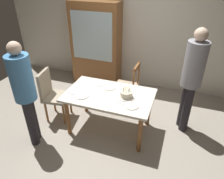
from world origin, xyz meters
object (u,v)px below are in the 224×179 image
birthday_cake (126,95)px  person_guest (192,76)px  plate_near_celebrant (82,96)px  chair_spindle_back (127,87)px  plate_far_side (109,87)px  person_celebrant (24,90)px  plate_near_guest (132,106)px  chair_upholstered (52,93)px  dining_table (109,99)px  china_cabinet (96,45)px

birthday_cake → person_guest: 1.07m
plate_near_celebrant → person_guest: person_guest is taller
chair_spindle_back → person_guest: 1.29m
plate_far_side → person_celebrant: (-0.99, -0.88, 0.24)m
chair_spindle_back → person_celebrant: size_ratio=0.56×
plate_near_guest → person_guest: (0.78, 0.68, 0.30)m
plate_near_celebrant → plate_near_guest: 0.82m
plate_far_side → chair_upholstered: (-1.03, -0.22, -0.20)m
dining_table → china_cabinet: (-0.89, 1.56, 0.32)m
chair_spindle_back → person_guest: size_ratio=0.53×
plate_near_celebrant → plate_near_guest: (0.82, 0.00, 0.00)m
birthday_cake → plate_near_guest: bearing=-55.3°
plate_near_celebrant → chair_spindle_back: size_ratio=0.23×
dining_table → chair_spindle_back: bearing=83.0°
dining_table → birthday_cake: bearing=1.9°
dining_table → plate_near_celebrant: 0.45m
dining_table → chair_upholstered: chair_upholstered is taller
person_guest → china_cabinet: china_cabinet is taller
plate_near_celebrant → chair_upholstered: 0.76m
chair_upholstered → china_cabinet: size_ratio=0.50×
birthday_cake → dining_table: bearing=-178.1°
plate_near_guest → china_cabinet: (-1.32, 1.75, 0.22)m
chair_spindle_back → plate_near_guest: bearing=-70.6°
person_guest → china_cabinet: (-2.10, 1.08, -0.08)m
plate_far_side → china_cabinet: bearing=121.0°
birthday_cake → person_guest: (0.93, 0.47, 0.26)m
chair_spindle_back → chair_upholstered: 1.43m
chair_spindle_back → china_cabinet: bearing=140.9°
chair_upholstered → china_cabinet: 1.64m
plate_near_celebrant → china_cabinet: size_ratio=0.12×
person_celebrant → person_guest: (2.27, 1.16, 0.06)m
birthday_cake → plate_far_side: bearing=152.3°
dining_table → birthday_cake: size_ratio=5.11×
person_celebrant → dining_table: bearing=32.7°
plate_far_side → plate_near_guest: bearing=-38.2°
person_guest → plate_near_celebrant: bearing=-157.2°
birthday_cake → person_guest: size_ratio=0.16×
birthday_cake → chair_spindle_back: bearing=104.5°
plate_far_side → china_cabinet: (-0.82, 1.36, 0.22)m
dining_table → plate_far_side: size_ratio=6.50×
person_celebrant → chair_spindle_back: bearing=51.3°
dining_table → chair_spindle_back: chair_spindle_back is taller
birthday_cake → plate_far_side: 0.41m
dining_table → china_cabinet: size_ratio=0.75×
dining_table → chair_upholstered: size_ratio=1.51×
dining_table → plate_far_side: plate_far_side is taller
chair_upholstered → person_celebrant: bearing=-86.0°
plate_far_side → person_celebrant: 1.34m
china_cabinet → chair_upholstered: bearing=-97.8°
plate_near_celebrant → dining_table: bearing=26.6°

